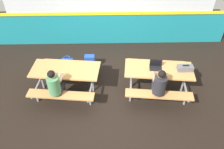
# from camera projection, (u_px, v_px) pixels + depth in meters

# --- Properties ---
(ground_plane) EXTENTS (10.00, 10.00, 0.02)m
(ground_plane) POSITION_uv_depth(u_px,v_px,m) (112.00, 89.00, 6.43)
(ground_plane) COLOR black
(accent_backdrop) EXTENTS (8.00, 0.14, 2.60)m
(accent_backdrop) POSITION_uv_depth(u_px,v_px,m) (110.00, 10.00, 7.41)
(accent_backdrop) COLOR teal
(accent_backdrop) RESTS_ON ground
(picnic_table_left) EXTENTS (1.84, 1.72, 0.74)m
(picnic_table_left) POSITION_uv_depth(u_px,v_px,m) (66.00, 74.00, 6.03)
(picnic_table_left) COLOR tan
(picnic_table_left) RESTS_ON ground
(picnic_table_right) EXTENTS (1.84, 1.72, 0.74)m
(picnic_table_right) POSITION_uv_depth(u_px,v_px,m) (158.00, 74.00, 6.03)
(picnic_table_right) COLOR tan
(picnic_table_right) RESTS_ON ground
(student_nearer) EXTENTS (0.39, 0.54, 1.21)m
(student_nearer) POSITION_uv_depth(u_px,v_px,m) (55.00, 84.00, 5.53)
(student_nearer) COLOR #2D2D38
(student_nearer) RESTS_ON ground
(student_further) EXTENTS (0.39, 0.54, 1.21)m
(student_further) POSITION_uv_depth(u_px,v_px,m) (159.00, 84.00, 5.53)
(student_further) COLOR #2D2D38
(student_further) RESTS_ON ground
(laptop_dark) EXTENTS (0.34, 0.25, 0.22)m
(laptop_dark) POSITION_uv_depth(u_px,v_px,m) (156.00, 66.00, 5.93)
(laptop_dark) COLOR black
(laptop_dark) RESTS_ON picnic_table_right
(toolbox_grey) EXTENTS (0.40, 0.18, 0.18)m
(toolbox_grey) POSITION_uv_depth(u_px,v_px,m) (185.00, 68.00, 5.83)
(toolbox_grey) COLOR #595B60
(toolbox_grey) RESTS_ON picnic_table_right
(backpack_dark) EXTENTS (0.30, 0.22, 0.44)m
(backpack_dark) POSITION_uv_depth(u_px,v_px,m) (90.00, 62.00, 7.01)
(backpack_dark) COLOR #1E47B2
(backpack_dark) RESTS_ON ground
(tote_bag_bright) EXTENTS (0.34, 0.21, 0.43)m
(tote_bag_bright) POSITION_uv_depth(u_px,v_px,m) (68.00, 64.00, 6.97)
(tote_bag_bright) COLOR #1E47B2
(tote_bag_bright) RESTS_ON ground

